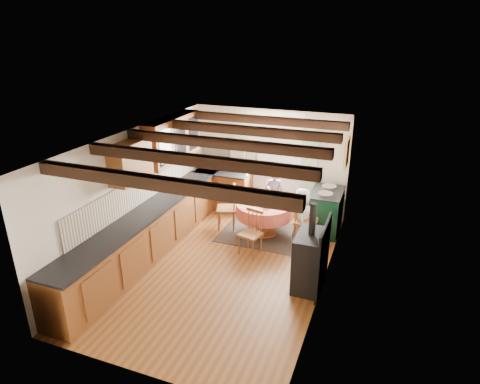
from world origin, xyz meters
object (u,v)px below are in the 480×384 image
at_px(aga_range, 325,211).
at_px(cup, 269,203).
at_px(dining_table, 264,219).
at_px(cast_iron_stove, 311,246).
at_px(child_right, 302,215).
at_px(chair_left, 226,207).
at_px(child_far, 274,195).
at_px(chair_near, 250,233).
at_px(chair_right, 306,219).

xyz_separation_m(aga_range, cup, (-1.06, -0.67, 0.29)).
relative_size(dining_table, cast_iron_stove, 0.76).
distance_m(aga_range, cast_iron_stove, 2.21).
relative_size(aga_range, cast_iron_stove, 0.65).
distance_m(aga_range, child_right, 0.75).
height_order(chair_left, cup, chair_left).
bearing_deg(cast_iron_stove, child_far, 119.61).
bearing_deg(dining_table, aga_range, 28.79).
distance_m(cast_iron_stove, cup, 1.92).
distance_m(chair_left, child_far, 1.11).
distance_m(dining_table, child_right, 0.82).
bearing_deg(aga_range, chair_left, -162.47).
bearing_deg(chair_left, child_right, 70.70).
bearing_deg(cast_iron_stove, child_right, 107.42).
xyz_separation_m(dining_table, child_far, (0.01, 0.70, 0.27)).
relative_size(dining_table, child_far, 0.94).
xyz_separation_m(cast_iron_stove, child_far, (-1.27, 2.24, -0.14)).
xyz_separation_m(child_far, cup, (0.10, -0.72, 0.13)).
bearing_deg(chair_left, cast_iron_stove, 34.75).
xyz_separation_m(dining_table, cast_iron_stove, (1.28, -1.54, 0.41)).
xyz_separation_m(dining_table, chair_left, (-0.85, 0.00, 0.14)).
bearing_deg(cup, child_right, 2.29).
xyz_separation_m(chair_near, child_right, (0.80, 0.87, 0.12)).
relative_size(dining_table, chair_near, 1.30).
height_order(chair_near, cup, chair_near).
relative_size(chair_right, aga_range, 1.05).
bearing_deg(child_far, chair_near, 82.07).
bearing_deg(cup, cast_iron_stove, -52.29).
relative_size(chair_near, aga_range, 0.90).
bearing_deg(chair_near, chair_right, 55.29).
bearing_deg(child_right, chair_near, 128.22).
height_order(child_far, child_right, child_far).
relative_size(chair_near, cast_iron_stove, 0.59).
bearing_deg(dining_table, cast_iron_stove, -50.35).
relative_size(chair_left, child_far, 0.79).
bearing_deg(dining_table, chair_left, 179.78).
relative_size(child_far, cup, 12.03).
height_order(dining_table, chair_near, chair_near).
height_order(chair_near, chair_right, chair_right).
relative_size(chair_near, chair_left, 0.91).
bearing_deg(child_far, cup, 90.18).
relative_size(chair_near, cup, 8.69).
bearing_deg(aga_range, dining_table, -151.21).
height_order(dining_table, chair_left, chair_left).
height_order(chair_near, chair_left, chair_left).
bearing_deg(chair_left, dining_table, 70.47).
xyz_separation_m(chair_near, cup, (0.11, 0.84, 0.30)).
xyz_separation_m(chair_left, child_right, (1.65, 0.00, 0.08)).
xyz_separation_m(dining_table, child_right, (0.79, 0.00, 0.22)).
bearing_deg(aga_range, chair_near, -127.88).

